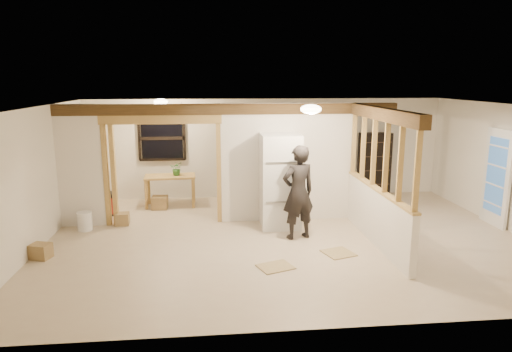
{
  "coord_description": "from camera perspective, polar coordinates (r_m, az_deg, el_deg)",
  "views": [
    {
      "loc": [
        -1.41,
        -8.18,
        2.98
      ],
      "look_at": [
        -0.55,
        0.4,
        1.14
      ],
      "focal_mm": 32.0,
      "sensor_mm": 36.0,
      "label": 1
    }
  ],
  "objects": [
    {
      "name": "potted_plant",
      "position": [
        10.94,
        -9.86,
        0.93
      ],
      "size": [
        0.3,
        0.27,
        0.33
      ],
      "primitive_type": "imported",
      "rotation": [
        0.0,
        0.0,
        -0.03
      ],
      "color": "#3B732A",
      "rests_on": "work_table"
    },
    {
      "name": "window_back",
      "position": [
        11.5,
        -11.68,
        4.64
      ],
      "size": [
        1.12,
        0.1,
        1.1
      ],
      "primitive_type": "cube",
      "color": "black",
      "rests_on": "wall_back"
    },
    {
      "name": "ceiling_dome_util",
      "position": [
        10.55,
        -11.82,
        9.06
      ],
      "size": [
        0.32,
        0.32,
        0.14
      ],
      "primitive_type": "ellipsoid",
      "color": "#FFEABF",
      "rests_on": "ceiling"
    },
    {
      "name": "partition_left_stub",
      "position": [
        9.9,
        -21.12,
        1.14
      ],
      "size": [
        0.9,
        0.12,
        2.5
      ],
      "primitive_type": "cube",
      "color": "silver",
      "rests_on": "floor"
    },
    {
      "name": "ceiling_dome_main",
      "position": [
        7.89,
        6.87,
        8.3
      ],
      "size": [
        0.36,
        0.36,
        0.16
      ],
      "primitive_type": "ellipsoid",
      "color": "#FFEABF",
      "rests_on": "ceiling"
    },
    {
      "name": "hanging_bulb",
      "position": [
        9.83,
        -9.24,
        7.2
      ],
      "size": [
        0.07,
        0.07,
        0.07
      ],
      "primitive_type": "ellipsoid",
      "color": "#FFD88C",
      "rests_on": "ceiling"
    },
    {
      "name": "bucket",
      "position": [
        9.81,
        -20.62,
        -5.31
      ],
      "size": [
        0.38,
        0.38,
        0.38
      ],
      "primitive_type": "cylinder",
      "rotation": [
        0.0,
        0.0,
        0.38
      ],
      "color": "white",
      "rests_on": "floor"
    },
    {
      "name": "box_util_a",
      "position": [
        10.92,
        -11.93,
        -3.26
      ],
      "size": [
        0.37,
        0.32,
        0.3
      ],
      "primitive_type": "cube",
      "rotation": [
        0.0,
        0.0,
        -0.05
      ],
      "color": "olive",
      "rests_on": "floor"
    },
    {
      "name": "wall_back",
      "position": [
        11.65,
        1.27,
        3.48
      ],
      "size": [
        9.0,
        0.01,
        2.5
      ],
      "primitive_type": "cube",
      "color": "silver",
      "rests_on": "floor"
    },
    {
      "name": "partition_center",
      "position": [
        9.68,
        3.93,
        1.7
      ],
      "size": [
        2.8,
        0.12,
        2.5
      ],
      "primitive_type": "cube",
      "color": "silver",
      "rests_on": "floor"
    },
    {
      "name": "floor_panel_far",
      "position": [
        7.52,
        2.46,
        -11.26
      ],
      "size": [
        0.65,
        0.59,
        0.02
      ],
      "primitive_type": "cube",
      "rotation": [
        0.0,
        0.0,
        0.36
      ],
      "color": "tan",
      "rests_on": "floor"
    },
    {
      "name": "shop_vac",
      "position": [
        10.72,
        -17.84,
        -3.29
      ],
      "size": [
        0.47,
        0.47,
        0.51
      ],
      "primitive_type": "cylinder",
      "rotation": [
        0.0,
        0.0,
        0.22
      ],
      "color": "maroon",
      "rests_on": "floor"
    },
    {
      "name": "ceiling",
      "position": [
        8.32,
        4.08,
        8.68
      ],
      "size": [
        9.0,
        6.5,
        0.01
      ],
      "primitive_type": "cube",
      "color": "white"
    },
    {
      "name": "woman",
      "position": [
        8.6,
        5.3,
        -2.05
      ],
      "size": [
        0.75,
        0.61,
        1.79
      ],
      "primitive_type": "imported",
      "rotation": [
        0.0,
        0.0,
        3.45
      ],
      "color": "black",
      "rests_on": "floor"
    },
    {
      "name": "french_door",
      "position": [
        10.56,
        27.89,
        -0.19
      ],
      "size": [
        0.12,
        0.86,
        2.0
      ],
      "primitive_type": "cube",
      "color": "white",
      "rests_on": "floor"
    },
    {
      "name": "header_beam_right",
      "position": [
        8.37,
        15.5,
        7.48
      ],
      "size": [
        0.18,
        3.3,
        0.22
      ],
      "primitive_type": "cube",
      "color": "#4C351A",
      "rests_on": "ceiling"
    },
    {
      "name": "bookshelf",
      "position": [
        12.18,
        14.58,
        1.42
      ],
      "size": [
        0.82,
        0.27,
        1.64
      ],
      "primitive_type": "cube",
      "color": "black",
      "rests_on": "floor"
    },
    {
      "name": "box_util_b",
      "position": [
        9.94,
        -16.35,
        -5.17
      ],
      "size": [
        0.28,
        0.28,
        0.25
      ],
      "primitive_type": "cube",
      "rotation": [
        0.0,
        0.0,
        0.06
      ],
      "color": "olive",
      "rests_on": "floor"
    },
    {
      "name": "doorway_frame",
      "position": [
        9.62,
        -11.54,
        0.51
      ],
      "size": [
        2.46,
        0.14,
        2.2
      ],
      "primitive_type": "cube",
      "color": "tan",
      "rests_on": "floor"
    },
    {
      "name": "work_table",
      "position": [
        11.07,
        -10.63,
        -1.81
      ],
      "size": [
        1.21,
        0.66,
        0.74
      ],
      "primitive_type": "cube",
      "rotation": [
        0.0,
        0.0,
        0.06
      ],
      "color": "tan",
      "rests_on": "floor"
    },
    {
      "name": "header_beam_back",
      "position": [
        9.41,
        -3.27,
        8.35
      ],
      "size": [
        7.0,
        0.18,
        0.22
      ],
      "primitive_type": "cube",
      "color": "#4C351A",
      "rests_on": "ceiling"
    },
    {
      "name": "floor_panel_near",
      "position": [
        8.19,
        10.26,
        -9.45
      ],
      "size": [
        0.61,
        0.61,
        0.02
      ],
      "primitive_type": "cube",
      "rotation": [
        0.0,
        0.0,
        0.32
      ],
      "color": "tan",
      "rests_on": "floor"
    },
    {
      "name": "pony_wall",
      "position": [
        8.71,
        14.81,
        -4.94
      ],
      "size": [
        0.12,
        3.2,
        1.0
      ],
      "primitive_type": "cube",
      "color": "silver",
      "rests_on": "floor"
    },
    {
      "name": "wall_front",
      "position": [
        5.41,
        9.76,
        -6.8
      ],
      "size": [
        9.0,
        0.01,
        2.5
      ],
      "primitive_type": "cube",
      "color": "silver",
      "rests_on": "floor"
    },
    {
      "name": "stud_partition",
      "position": [
        8.45,
        15.23,
        2.61
      ],
      "size": [
        0.14,
        3.2,
        1.32
      ],
      "primitive_type": "cube",
      "color": "tan",
      "rests_on": "pony_wall"
    },
    {
      "name": "floor",
      "position": [
        8.82,
        3.84,
        -7.78
      ],
      "size": [
        9.0,
        6.5,
        0.01
      ],
      "primitive_type": "cube",
      "color": "#C1AF8F",
      "rests_on": "ground"
    },
    {
      "name": "box_front",
      "position": [
        8.62,
        -25.32,
        -8.49
      ],
      "size": [
        0.38,
        0.34,
        0.26
      ],
      "primitive_type": "cube",
      "rotation": [
        0.0,
        0.0,
        -0.29
      ],
      "color": "olive",
      "rests_on": "floor"
    },
    {
      "name": "wall_left",
      "position": [
        8.91,
        -25.89,
        -0.39
      ],
      "size": [
        0.01,
        6.5,
        2.5
      ],
      "primitive_type": "cube",
      "color": "silver",
      "rests_on": "floor"
    },
    {
      "name": "refrigerator",
      "position": [
        9.27,
        3.03,
        -0.62
      ],
      "size": [
        0.79,
        0.76,
        1.91
      ],
      "primitive_type": "cube",
      "color": "white",
      "rests_on": "floor"
    }
  ]
}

